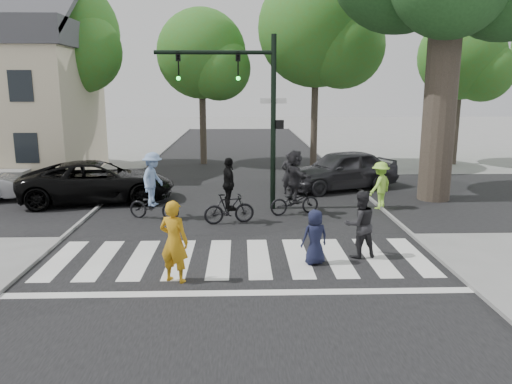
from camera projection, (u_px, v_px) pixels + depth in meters
ground at (239, 273)px, 11.73m from camera, size 120.00×120.00×0.00m
road_stem at (239, 218)px, 16.61m from camera, size 10.00×70.00×0.01m
road_cross at (239, 198)px, 19.55m from camera, size 70.00×10.00×0.01m
curb_left at (86, 218)px, 16.45m from camera, size 0.10×70.00×0.10m
curb_right at (389, 215)px, 16.76m from camera, size 0.10×70.00×0.10m
crosswalk at (239, 263)px, 12.37m from camera, size 10.00×3.85×0.01m
traffic_signal at (249, 98)px, 16.99m from camera, size 4.45×0.29×6.00m
bg_tree_1 at (66, 38)px, 25.20m from camera, size 6.09×5.80×9.80m
bg_tree_2 at (206, 58)px, 26.71m from camera, size 5.04×4.80×8.40m
bg_tree_3 at (323, 33)px, 25.34m from camera, size 6.30×6.00×10.20m
bg_tree_4 at (467, 60)px, 26.70m from camera, size 4.83×4.60×8.15m
house at (3, 96)px, 24.24m from camera, size 8.40×8.10×8.82m
pedestrian_woman at (174, 242)px, 11.01m from camera, size 0.80×0.68×1.87m
pedestrian_child at (315, 237)px, 12.17m from camera, size 0.77×0.62×1.38m
pedestrian_adult at (360, 224)px, 12.63m from camera, size 0.98×0.85×1.74m
cyclist_left at (153, 191)px, 16.25m from camera, size 1.85×1.28×2.22m
cyclist_mid at (229, 197)px, 15.75m from camera, size 1.68×1.05×2.12m
cyclist_right at (295, 186)px, 16.86m from camera, size 1.84×1.71×2.21m
car_suv at (98, 182)px, 18.75m from camera, size 5.98×3.56×1.56m
car_grey at (341, 170)px, 21.02m from camera, size 5.30×3.66×1.68m
bystander_hivis at (380, 185)px, 17.68m from camera, size 1.23×1.20×1.69m
bystander_dark at (289, 173)px, 20.12m from camera, size 0.69×0.53×1.70m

